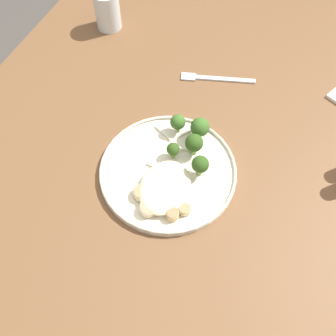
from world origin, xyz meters
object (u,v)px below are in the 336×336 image
seared_scallop_rear_pale (161,181)px  dinner_fork (215,79)px  seared_scallop_on_noodles (143,193)px  seared_scallop_large_seared (185,209)px  seared_scallop_half_hidden (148,208)px  broccoli_floret_near_rim (200,165)px  seared_scallop_left_edge (172,198)px  broccoli_floret_right_tilted (194,143)px  seared_scallop_right_edge (156,202)px  broccoli_floret_rear_charred (200,127)px  dinner_plate (168,171)px  water_glass (108,12)px  seared_scallop_tiny_bay (173,214)px  broccoli_floret_center_pile (178,122)px  broccoli_floret_left_leaning (173,150)px

seared_scallop_rear_pale → dinner_fork: size_ratio=0.15×
seared_scallop_on_noodles → seared_scallop_rear_pale: 0.05m
seared_scallop_on_noodles → dinner_fork: size_ratio=0.19×
seared_scallop_large_seared → seared_scallop_half_hidden: (-0.03, 0.07, 0.00)m
seared_scallop_rear_pale → broccoli_floret_near_rim: (0.05, -0.07, 0.03)m
seared_scallop_half_hidden → broccoli_floret_near_rim: size_ratio=0.60×
seared_scallop_left_edge → broccoli_floret_right_tilted: broccoli_floret_right_tilted is taller
seared_scallop_large_seared → seared_scallop_left_edge: 0.03m
seared_scallop_half_hidden → seared_scallop_right_edge: bearing=-24.7°
seared_scallop_on_noodles → broccoli_floret_rear_charred: (0.18, -0.05, 0.02)m
seared_scallop_left_edge → broccoli_floret_rear_charred: (0.17, 0.00, 0.02)m
seared_scallop_on_noodles → seared_scallop_left_edge: same height
dinner_plate → water_glass: bearing=41.3°
seared_scallop_tiny_bay → seared_scallop_rear_pale: size_ratio=0.95×
broccoli_floret_near_rim → seared_scallop_on_noodles: bearing=136.7°
broccoli_floret_center_pile → broccoli_floret_right_tilted: (-0.04, -0.05, 0.00)m
broccoli_floret_center_pile → dinner_fork: size_ratio=0.27×
broccoli_floret_center_pile → broccoli_floret_rear_charred: broccoli_floret_rear_charred is taller
broccoli_floret_center_pile → broccoli_floret_rear_charred: 0.05m
broccoli_floret_near_rim → seared_scallop_left_edge: bearing=159.9°
seared_scallop_half_hidden → broccoli_floret_right_tilted: broccoli_floret_right_tilted is taller
broccoli_floret_rear_charred → water_glass: water_glass is taller
seared_scallop_half_hidden → broccoli_floret_center_pile: broccoli_floret_center_pile is taller
dinner_plate → broccoli_floret_center_pile: 0.11m
seared_scallop_rear_pale → broccoli_floret_center_pile: bearing=7.5°
broccoli_floret_right_tilted → broccoli_floret_rear_charred: same height
broccoli_floret_left_leaning → dinner_fork: bearing=-1.8°
seared_scallop_on_noodles → seared_scallop_large_seared: 0.09m
broccoli_floret_rear_charred → seared_scallop_large_seared: bearing=-168.7°
broccoli_floret_near_rim → water_glass: (0.36, 0.40, -0.00)m
seared_scallop_on_noodles → seared_scallop_half_hidden: (-0.03, -0.02, 0.00)m
seared_scallop_half_hidden → water_glass: (0.48, 0.33, 0.02)m
seared_scallop_left_edge → broccoli_floret_near_rim: 0.09m
seared_scallop_large_seared → water_glass: (0.46, 0.40, 0.03)m
dinner_plate → broccoli_floret_rear_charred: size_ratio=5.20×
dinner_plate → seared_scallop_large_seared: 0.10m
seared_scallop_tiny_bay → broccoli_floret_left_leaning: size_ratio=0.63×
broccoli_floret_right_tilted → water_glass: bearing=49.2°
seared_scallop_rear_pale → dinner_fork: seared_scallop_rear_pale is taller
broccoli_floret_near_rim → broccoli_floret_rear_charred: same height
dinner_plate → seared_scallop_large_seared: (-0.07, -0.07, 0.01)m
dinner_plate → seared_scallop_tiny_bay: 0.11m
seared_scallop_tiny_bay → seared_scallop_left_edge: (0.03, 0.01, -0.00)m
seared_scallop_tiny_bay → water_glass: bearing=38.8°
broccoli_floret_right_tilted → seared_scallop_tiny_bay: bearing=-174.3°
seared_scallop_right_edge → seared_scallop_tiny_bay: bearing=-107.4°
seared_scallop_large_seared → broccoli_floret_right_tilted: 0.14m
seared_scallop_right_edge → broccoli_floret_right_tilted: bearing=-9.5°
seared_scallop_half_hidden → seared_scallop_right_edge: size_ratio=1.38×
broccoli_floret_left_leaning → dinner_plate: bearing=-174.0°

